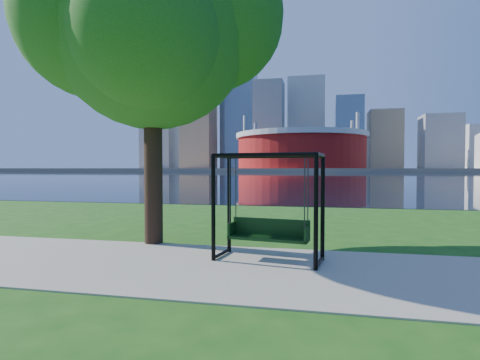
% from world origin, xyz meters
% --- Properties ---
extents(ground, '(900.00, 900.00, 0.00)m').
position_xyz_m(ground, '(0.00, 0.00, 0.00)').
color(ground, '#1E5114').
rests_on(ground, ground).
extents(path, '(120.00, 4.00, 0.03)m').
position_xyz_m(path, '(0.00, -0.50, 0.01)').
color(path, '#9E937F').
rests_on(path, ground).
extents(river, '(900.00, 180.00, 0.02)m').
position_xyz_m(river, '(0.00, 102.00, 0.01)').
color(river, black).
rests_on(river, ground).
extents(far_bank, '(900.00, 228.00, 2.00)m').
position_xyz_m(far_bank, '(0.00, 306.00, 1.00)').
color(far_bank, '#937F60').
rests_on(far_bank, ground).
extents(stadium, '(83.00, 83.00, 32.00)m').
position_xyz_m(stadium, '(-10.00, 235.00, 14.23)').
color(stadium, maroon).
rests_on(stadium, far_bank).
extents(skyline, '(392.00, 66.00, 96.50)m').
position_xyz_m(skyline, '(-4.27, 319.39, 35.89)').
color(skyline, gray).
rests_on(skyline, far_bank).
extents(swing, '(2.42, 1.33, 2.35)m').
position_xyz_m(swing, '(0.60, 0.29, 1.14)').
color(swing, black).
rests_on(swing, ground).
extents(park_tree, '(6.81, 6.15, 8.46)m').
position_xyz_m(park_tree, '(-2.73, 1.57, 5.87)').
color(park_tree, black).
rests_on(park_tree, ground).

